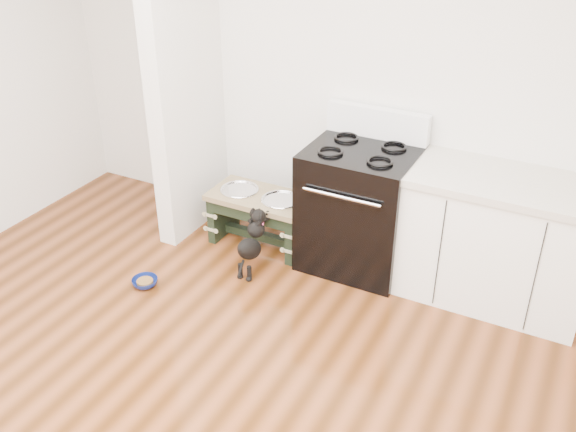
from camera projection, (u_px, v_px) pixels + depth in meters
name	position (u px, v px, depth m)	size (l,w,h in m)	color
room_shell	(111.00, 172.00, 2.53)	(5.00, 5.00, 5.00)	silver
partition_wall	(184.00, 64.00, 4.75)	(0.15, 0.80, 2.70)	silver
oven_range	(359.00, 206.00, 4.66)	(0.76, 0.69, 1.14)	black
cabinet_run	(496.00, 241.00, 4.29)	(1.24, 0.64, 0.91)	white
dog_feeder	(260.00, 210.00, 4.97)	(0.78, 0.42, 0.45)	black
puppy	(252.00, 241.00, 4.65)	(0.14, 0.40, 0.48)	black
floor_bowl	(145.00, 282.00, 4.60)	(0.22, 0.22, 0.06)	navy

